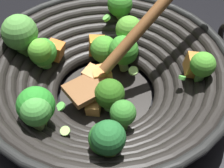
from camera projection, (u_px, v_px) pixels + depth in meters
name	position (u px, v px, depth m)	size (l,w,h in m)	color
ground_plane	(106.00, 98.00, 0.56)	(4.00, 4.00, 0.00)	black
wok	(104.00, 74.00, 0.52)	(0.40, 0.44, 0.23)	black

